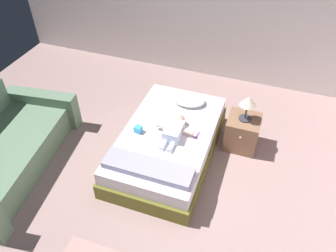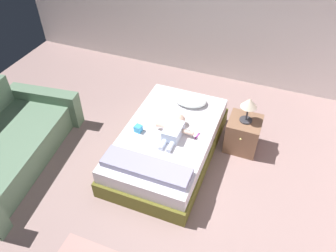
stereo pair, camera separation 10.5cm
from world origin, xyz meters
TOP-DOWN VIEW (x-y plane):
  - ground_plane at (0.00, 0.00)m, footprint 8.00×8.00m
  - wall_behind_bed at (0.00, 3.00)m, footprint 8.00×0.12m
  - bed at (-0.28, 0.74)m, footprint 1.20×2.03m
  - pillow at (-0.20, 1.44)m, footprint 0.48×0.36m
  - baby at (-0.19, 0.74)m, footprint 0.52×0.63m
  - toothbrush at (0.11, 0.81)m, footprint 0.03×0.13m
  - couch at (-2.32, -0.20)m, footprint 1.42×2.26m
  - nightstand at (0.64, 1.27)m, footprint 0.44×0.47m
  - lamp at (0.64, 1.27)m, footprint 0.22×0.22m
  - blanket at (-0.28, 0.03)m, footprint 1.08×0.30m
  - toy_block at (-0.65, 0.61)m, footprint 0.10×0.10m

SIDE VIEW (x-z plane):
  - ground_plane at x=0.00m, z-range 0.00..0.00m
  - bed at x=-0.28m, z-range 0.00..0.43m
  - nightstand at x=0.64m, z-range 0.00..0.49m
  - couch at x=-2.32m, z-range -0.14..0.67m
  - toothbrush at x=0.11m, z-range 0.43..0.45m
  - blanket at x=-0.28m, z-range 0.43..0.52m
  - toy_block at x=-0.65m, z-range 0.43..0.52m
  - pillow at x=-0.20m, z-range 0.43..0.54m
  - baby at x=-0.19m, z-range 0.43..0.59m
  - lamp at x=0.64m, z-range 0.58..0.95m
  - wall_behind_bed at x=0.00m, z-range 0.00..2.72m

